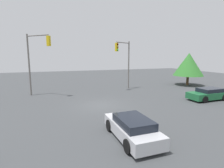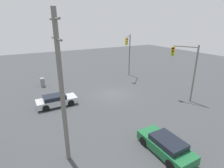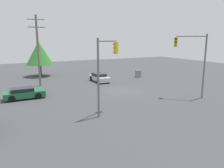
% 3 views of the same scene
% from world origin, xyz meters
% --- Properties ---
extents(ground_plane, '(80.00, 80.00, 0.00)m').
position_xyz_m(ground_plane, '(0.00, 0.00, 0.00)').
color(ground_plane, '#424447').
extents(sedan_green, '(4.26, 1.91, 1.24)m').
position_xyz_m(sedan_green, '(-11.17, 1.90, 0.62)').
color(sedan_green, '#1E6638').
rests_on(sedan_green, ground_plane).
extents(sedan_silver, '(1.88, 4.29, 1.25)m').
position_xyz_m(sedan_silver, '(0.21, 7.00, 0.62)').
color(sedan_silver, silver).
rests_on(sedan_silver, ground_plane).
extents(traffic_signal_main, '(2.54, 2.50, 6.97)m').
position_xyz_m(traffic_signal_main, '(5.53, -6.04, 4.70)').
color(traffic_signal_main, slate).
rests_on(traffic_signal_main, ground_plane).
extents(traffic_signal_cross, '(2.61, 1.60, 6.52)m').
position_xyz_m(traffic_signal_cross, '(-5.32, -6.54, 4.39)').
color(traffic_signal_cross, slate).
rests_on(traffic_signal_cross, ground_plane).
extents(tree_right, '(4.51, 4.51, 5.02)m').
position_xyz_m(tree_right, '(-16.18, -6.35, 3.26)').
color(tree_right, brown).
rests_on(tree_right, ground_plane).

